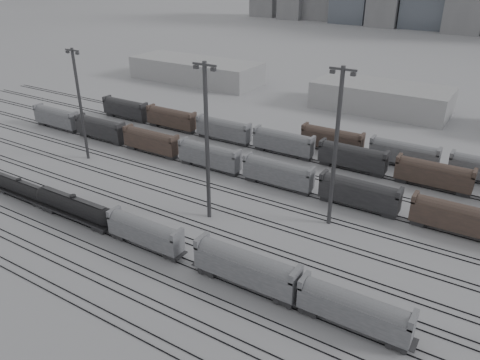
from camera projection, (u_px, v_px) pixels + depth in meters
The scene contains 15 objects.
ground at pixel (141, 250), 75.39m from camera, with size 900.00×900.00×0.00m, color #ADADB1.
tracks at pixel (204, 205), 88.74m from camera, with size 220.00×71.50×0.16m.
tank_car_a at pixel (21, 188), 90.32m from camera, with size 16.41×2.73×4.06m.
tank_car_b at pixel (75, 206), 82.76m from camera, with size 19.16×3.19×4.74m.
hopper_car_a at pixel (145, 231), 74.66m from camera, with size 14.02×2.79×5.01m.
hopper_car_b at pixel (246, 266), 65.43m from camera, with size 16.01×3.18×5.72m.
hopper_car_c at pixel (354, 309), 58.05m from camera, with size 14.51×2.88×5.19m.
light_mast_b at pixel (80, 103), 103.60m from camera, with size 4.04×0.65×25.28m.
light_mast_c at pixel (207, 140), 78.58m from camera, with size 4.47×0.72×27.96m.
light_mast_d at pixel (336, 146), 76.51m from camera, with size 4.44×0.71×27.75m.
bg_string_near at pixel (278, 174), 94.83m from camera, with size 151.00×3.00×5.60m.
bg_string_mid at pixel (353, 158), 102.30m from camera, with size 151.00×3.00×5.60m.
bg_string_far at pixel (444, 163), 100.06m from camera, with size 66.00×3.00×5.60m.
warehouse_left at pixel (196, 71), 174.94m from camera, with size 50.00×18.00×8.00m, color #AFAFB2.
warehouse_mid at pixel (381, 98), 141.53m from camera, with size 40.00×18.00×8.00m, color #AFAFB2.
Camera 1 is at (46.99, -45.04, 42.78)m, focal length 35.00 mm.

